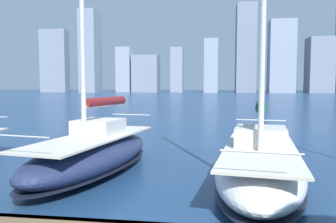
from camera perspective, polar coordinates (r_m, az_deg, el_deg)
city_skyline at (r=164.32m, az=11.32°, el=9.72°), size 176.00×22.30×50.80m
sailboat_forest at (r=10.06m, az=15.70°, el=-9.00°), size 3.40×7.28×9.48m
sailboat_maroon at (r=11.72m, az=-12.84°, el=-6.92°), size 3.54×7.54×9.75m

